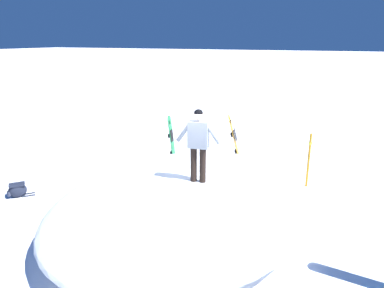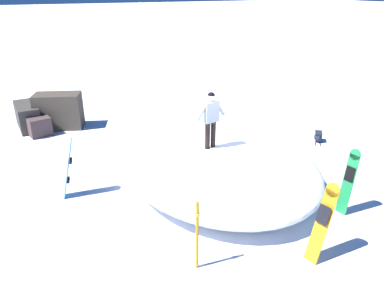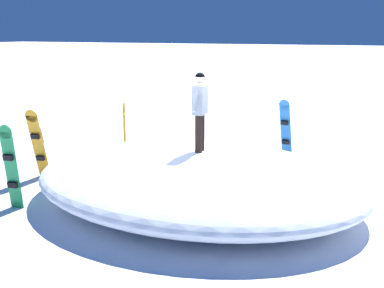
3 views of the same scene
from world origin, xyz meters
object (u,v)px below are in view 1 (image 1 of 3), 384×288
Objects in this scene: snowboarder_standing at (198,140)px; trail_marker_pole at (309,159)px; snowboard_secondary_upright at (234,140)px; backpack_near at (17,190)px; snowboard_primary_upright at (172,141)px.

trail_marker_pole is at bearing -122.59° from snowboarder_standing.
snowboard_secondary_upright is 2.65× the size of backpack_near.
snowboard_primary_upright is 4.15m from trail_marker_pole.
snowboarder_standing is at bearing 95.77° from snowboard_secondary_upright.
snowboard_secondary_upright is 1.10× the size of trail_marker_pole.
trail_marker_pole is (-1.98, -3.10, -1.12)m from snowboarder_standing.
snowboarder_standing reaches higher than backpack_near.
snowboard_primary_upright is 1.10× the size of trail_marker_pole.
snowboard_primary_upright is 1.01× the size of snowboard_secondary_upright.
backpack_near is (2.67, 3.65, -0.68)m from snowboard_primary_upright.
trail_marker_pole is (-2.38, 0.82, -0.06)m from snowboard_secondary_upright.
backpack_near is at bearing 53.87° from snowboard_primary_upright.
snowboarder_standing reaches higher than trail_marker_pole.
snowboard_secondary_upright is at bearing -133.88° from backpack_near.
backpack_near is at bearing 29.09° from trail_marker_pole.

